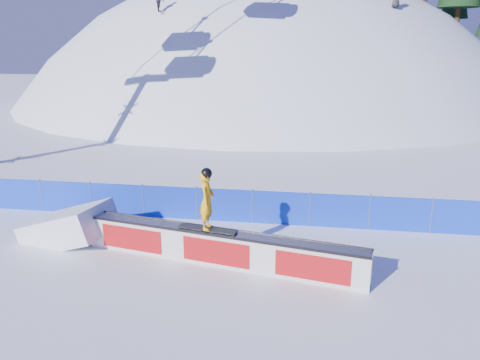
# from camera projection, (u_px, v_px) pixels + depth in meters

# --- Properties ---
(ground) EXTENTS (160.00, 160.00, 0.00)m
(ground) POSITION_uv_depth(u_px,v_px,m) (122.00, 277.00, 12.73)
(ground) COLOR white
(ground) RESTS_ON ground
(snow_hill) EXTENTS (64.00, 64.00, 64.00)m
(snow_hill) POSITION_uv_depth(u_px,v_px,m) (266.00, 247.00, 57.62)
(snow_hill) COLOR white
(snow_hill) RESTS_ON ground
(safety_fence) EXTENTS (22.05, 0.05, 1.30)m
(safety_fence) POSITION_uv_depth(u_px,v_px,m) (170.00, 202.00, 16.83)
(safety_fence) COLOR blue
(safety_fence) RESTS_ON ground
(rail_box) EXTENTS (8.38, 2.23, 1.01)m
(rail_box) POSITION_uv_depth(u_px,v_px,m) (219.00, 248.00, 13.34)
(rail_box) COLOR silver
(rail_box) RESTS_ON ground
(snow_ramp) EXTENTS (3.13, 2.29, 1.77)m
(snow_ramp) POSITION_uv_depth(u_px,v_px,m) (70.00, 238.00, 15.22)
(snow_ramp) COLOR white
(snow_ramp) RESTS_ON ground
(snowboarder) EXTENTS (1.77, 0.65, 1.82)m
(snowboarder) POSITION_uv_depth(u_px,v_px,m) (207.00, 200.00, 13.06)
(snowboarder) COLOR black
(snowboarder) RESTS_ON rail_box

